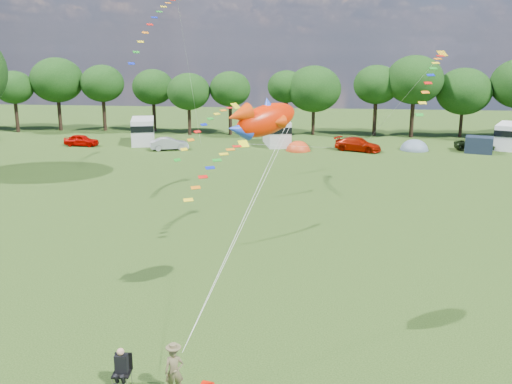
# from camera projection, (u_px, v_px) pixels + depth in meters

# --- Properties ---
(ground_plane) EXTENTS (180.00, 180.00, 0.00)m
(ground_plane) POSITION_uv_depth(u_px,v_px,m) (231.00, 343.00, 21.97)
(ground_plane) COLOR black
(ground_plane) RESTS_ON ground
(tree_line) EXTENTS (102.98, 10.98, 10.27)m
(tree_line) POSITION_uv_depth(u_px,v_px,m) (342.00, 86.00, 72.71)
(tree_line) COLOR black
(tree_line) RESTS_ON ground
(car_a) EXTENTS (4.15, 1.85, 1.35)m
(car_a) POSITION_uv_depth(u_px,v_px,m) (81.00, 140.00, 66.23)
(car_a) COLOR #BD0400
(car_a) RESTS_ON ground
(car_b) EXTENTS (4.22, 2.79, 1.39)m
(car_b) POSITION_uv_depth(u_px,v_px,m) (169.00, 144.00, 63.64)
(car_b) COLOR #91959A
(car_b) RESTS_ON ground
(car_c) EXTENTS (5.37, 3.87, 1.49)m
(car_c) POSITION_uv_depth(u_px,v_px,m) (358.00, 144.00, 62.92)
(car_c) COLOR #941101
(car_c) RESTS_ON ground
(car_d) EXTENTS (4.42, 2.02, 1.20)m
(car_d) POSITION_uv_depth(u_px,v_px,m) (475.00, 145.00, 63.52)
(car_d) COLOR black
(car_d) RESTS_ON ground
(campervan_b) EXTENTS (4.21, 6.57, 2.98)m
(campervan_b) POSITION_uv_depth(u_px,v_px,m) (143.00, 130.00, 67.83)
(campervan_b) COLOR silver
(campervan_b) RESTS_ON ground
(campervan_c) EXTENTS (3.92, 6.43, 2.94)m
(campervan_c) POSITION_uv_depth(u_px,v_px,m) (277.00, 132.00, 66.78)
(campervan_c) COLOR silver
(campervan_c) RESTS_ON ground
(campervan_d) EXTENTS (4.54, 6.24, 2.82)m
(campervan_d) POSITION_uv_depth(u_px,v_px,m) (509.00, 135.00, 64.62)
(campervan_d) COLOR white
(campervan_d) RESTS_ON ground
(tent_orange) EXTENTS (2.75, 3.01, 2.15)m
(tent_orange) POSITION_uv_depth(u_px,v_px,m) (298.00, 151.00, 63.32)
(tent_orange) COLOR red
(tent_orange) RESTS_ON ground
(tent_greyblue) EXTENTS (3.17, 3.47, 2.36)m
(tent_greyblue) POSITION_uv_depth(u_px,v_px,m) (414.00, 150.00, 63.74)
(tent_greyblue) COLOR slate
(tent_greyblue) RESTS_ON ground
(awning_navy) EXTENTS (3.34, 2.97, 1.76)m
(awning_navy) POSITION_uv_depth(u_px,v_px,m) (479.00, 145.00, 61.83)
(awning_navy) COLOR #172030
(awning_navy) RESTS_ON ground
(kite_flyer) EXTENTS (0.70, 0.55, 1.69)m
(kite_flyer) POSITION_uv_depth(u_px,v_px,m) (174.00, 372.00, 18.46)
(kite_flyer) COLOR brown
(kite_flyer) RESTS_ON ground
(camp_chair) EXTENTS (0.63, 0.63, 1.44)m
(camp_chair) POSITION_uv_depth(u_px,v_px,m) (122.00, 363.00, 18.92)
(camp_chair) COLOR #99999E
(camp_chair) RESTS_ON ground
(fish_kite) EXTENTS (3.01, 2.91, 1.77)m
(fish_kite) POSITION_uv_depth(u_px,v_px,m) (261.00, 120.00, 21.74)
(fish_kite) COLOR red
(fish_kite) RESTS_ON ground
(streamer_kite_a) EXTENTS (3.36, 5.60, 5.77)m
(streamer_kite_a) POSITION_uv_depth(u_px,v_px,m) (158.00, 19.00, 48.29)
(streamer_kite_a) COLOR yellow
(streamer_kite_a) RESTS_ON ground
(streamer_kite_b) EXTENTS (4.30, 4.78, 3.83)m
(streamer_kite_b) POSITION_uv_depth(u_px,v_px,m) (212.00, 122.00, 42.50)
(streamer_kite_b) COLOR #D4C712
(streamer_kite_b) RESTS_ON ground
(streamer_kite_c) EXTENTS (3.19, 4.91, 2.80)m
(streamer_kite_c) POSITION_uv_depth(u_px,v_px,m) (222.00, 161.00, 33.85)
(streamer_kite_c) COLOR yellow
(streamer_kite_c) RESTS_ON ground
(streamer_kite_d) EXTENTS (2.76, 5.08, 4.32)m
(streamer_kite_d) POSITION_uv_depth(u_px,v_px,m) (433.00, 72.00, 40.39)
(streamer_kite_d) COLOR gold
(streamer_kite_d) RESTS_ON ground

